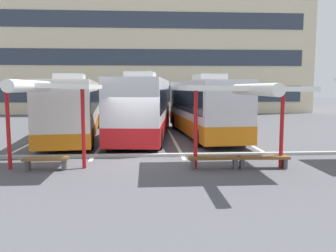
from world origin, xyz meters
TOP-DOWN VIEW (x-y plane):
  - ground_plane at (0.00, 0.00)m, footprint 160.00×160.00m
  - terminal_building at (0.02, 31.90)m, footprint 38.65×15.95m
  - coach_bus_0 at (-3.84, 6.23)m, footprint 3.70×12.07m
  - coach_bus_1 at (0.23, 6.14)m, footprint 3.75×11.65m
  - coach_bus_2 at (3.77, 6.30)m, footprint 3.24×10.87m
  - lane_stripe_0 at (-5.66, 6.39)m, footprint 0.16×14.00m
  - lane_stripe_1 at (-1.89, 6.39)m, footprint 0.16×14.00m
  - lane_stripe_2 at (1.89, 6.39)m, footprint 0.16×14.00m
  - lane_stripe_3 at (5.66, 6.39)m, footprint 0.16×14.00m
  - waiting_shelter_1 at (-3.21, -2.03)m, footprint 3.62×4.93m
  - bench_1 at (-3.21, -1.94)m, footprint 1.57×0.46m
  - waiting_shelter_2 at (3.67, -2.41)m, footprint 4.13×5.30m
  - bench_2 at (2.77, -2.14)m, footprint 1.84×0.42m
  - bench_3 at (4.57, -2.17)m, footprint 1.87×0.50m
  - platform_kerb at (0.00, 0.21)m, footprint 44.00×0.24m

SIDE VIEW (x-z plane):
  - ground_plane at x=0.00m, z-range 0.00..0.00m
  - lane_stripe_0 at x=-5.66m, z-range 0.00..0.01m
  - lane_stripe_1 at x=-1.89m, z-range 0.00..0.01m
  - lane_stripe_2 at x=1.89m, z-range 0.00..0.01m
  - lane_stripe_3 at x=5.66m, z-range 0.00..0.01m
  - platform_kerb at x=0.00m, z-range 0.00..0.12m
  - bench_1 at x=-3.21m, z-range 0.11..0.56m
  - bench_2 at x=2.77m, z-range 0.11..0.56m
  - bench_3 at x=4.57m, z-range 0.12..0.57m
  - coach_bus_2 at x=3.77m, z-range -0.15..3.49m
  - coach_bus_0 at x=-3.84m, z-range -0.12..3.50m
  - coach_bus_1 at x=0.23m, z-range -0.15..3.58m
  - waiting_shelter_2 at x=3.67m, z-range 1.30..4.33m
  - waiting_shelter_1 at x=-3.21m, z-range 1.34..4.47m
  - terminal_building at x=0.02m, z-range -1.37..21.27m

